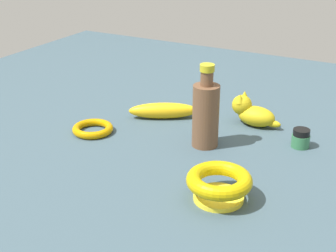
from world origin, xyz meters
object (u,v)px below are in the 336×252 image
Objects in this scene: bowl at (219,183)px; nail_polish_jar at (301,138)px; bottle_tall at (206,113)px; banana at (163,111)px; cat_figurine at (252,112)px; bangle at (93,129)px.

bowl is 0.33m from nail_polish_jar.
banana is at bearing -30.53° from bottle_tall.
bowl is (-0.07, 0.40, 0.00)m from cat_figurine.
bottle_tall is at bearing 26.28° from nail_polish_jar.
banana is at bearing 0.19° from nail_polish_jar.
bottle_tall is at bearing -166.44° from bangle.
cat_figurine is 3.01× the size of nail_polish_jar.
nail_polish_jar is (-0.21, -0.10, -0.06)m from bottle_tall.
bowl reaches higher than nail_polish_jar.
bowl is (-0.13, 0.22, -0.05)m from bottle_tall.
bangle is at bearing 25.93° from banana.
banana is 0.39m from nail_polish_jar.
cat_figurine reaches higher than banana.
bottle_tall reaches higher than nail_polish_jar.
bowl is at bearing 103.53° from banana.
bottle_tall is 1.94× the size of bangle.
nail_polish_jar reaches higher than bangle.
nail_polish_jar is at bearing 154.26° from cat_figurine.
nail_polish_jar reaches higher than banana.
bangle is at bearing 13.56° from bottle_tall.
banana is (0.31, -0.32, -0.02)m from bowl.
nail_polish_jar is (-0.39, -0.00, 0.00)m from banana.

